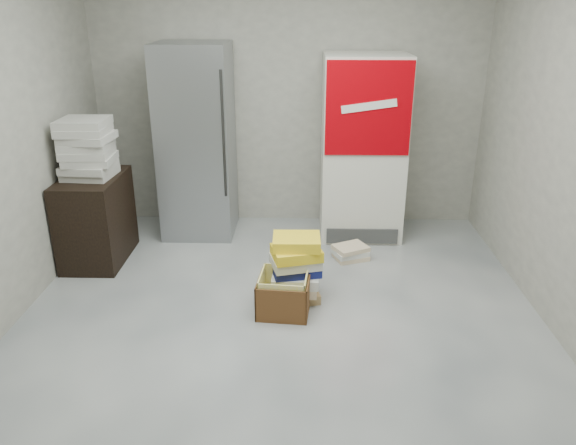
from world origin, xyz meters
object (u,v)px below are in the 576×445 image
Objects in this scene: coke_cooler at (363,148)px; phonebook_stack_main at (295,269)px; steel_fridge at (197,142)px; cardboard_box at (284,296)px; wood_shelf at (96,219)px.

coke_cooler is 3.30× the size of phonebook_stack_main.
steel_fridge is at bearing 117.60° from phonebook_stack_main.
steel_fridge is 2.05m from cardboard_box.
coke_cooler reaches higher than phonebook_stack_main.
wood_shelf is at bearing 157.93° from cardboard_box.
steel_fridge reaches higher than phonebook_stack_main.
steel_fridge is at bearing 41.31° from wood_shelf.
wood_shelf is at bearing -163.72° from coke_cooler.
cardboard_box is (-0.09, -0.19, -0.14)m from phonebook_stack_main.
cardboard_box is (-0.73, -1.63, -0.77)m from coke_cooler.
coke_cooler is 1.94m from cardboard_box.
coke_cooler is at bearing 16.28° from wood_shelf.
steel_fridge is at bearing 124.69° from cardboard_box.
cardboard_box is at bearing -114.04° from coke_cooler.
steel_fridge is 2.37× the size of wood_shelf.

